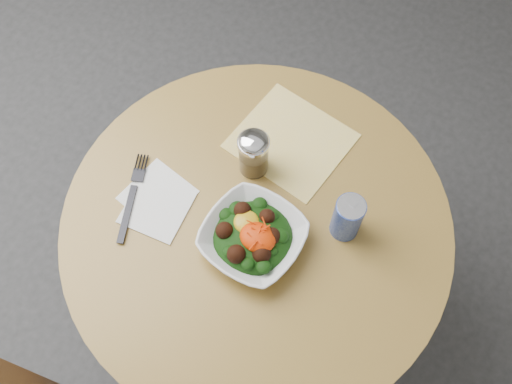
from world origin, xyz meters
TOP-DOWN VIEW (x-y plane):
  - ground at (0.00, 0.00)m, footprint 6.00×6.00m
  - table at (0.00, 0.00)m, footprint 0.90×0.90m
  - cloth_napkin at (-0.04, 0.23)m, footprint 0.28×0.27m
  - paper_napkins at (-0.22, -0.07)m, footprint 0.18×0.19m
  - salad_bowl at (0.02, -0.05)m, footprint 0.23×0.23m
  - fork at (-0.28, -0.09)m, footprint 0.11×0.22m
  - spice_shaker at (-0.08, 0.12)m, footprint 0.07×0.07m
  - beverage_can at (0.18, 0.09)m, footprint 0.07×0.07m

SIDE VIEW (x-z plane):
  - ground at x=0.00m, z-range 0.00..0.00m
  - table at x=0.00m, z-range 0.18..0.93m
  - cloth_napkin at x=-0.04m, z-range 0.75..0.75m
  - paper_napkins at x=-0.22m, z-range 0.75..0.75m
  - fork at x=-0.28m, z-range 0.75..0.76m
  - salad_bowl at x=0.02m, z-range 0.74..0.82m
  - beverage_can at x=0.18m, z-range 0.75..0.88m
  - spice_shaker at x=-0.08m, z-range 0.75..0.88m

